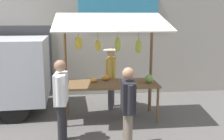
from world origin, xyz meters
The scene contains 6 objects.
ground_plane centered at (0.00, 0.00, 0.00)m, with size 40.00×40.00×0.00m, color #514F4C.
street_backdrop centered at (0.05, -2.20, 1.70)m, with size 9.00×0.30×3.40m.
market_stall centered at (-0.02, -0.03, 1.53)m, with size 2.50×1.46×2.50m.
vendor_with_sunhat centered at (-0.09, -0.75, 0.94)m, with size 0.41×0.67×1.60m.
shopper_with_ponytail centered at (1.06, 1.17, 0.95)m, with size 0.25×0.70×1.64m.
shopper_in_striped_shirt centered at (-0.14, 1.64, 0.89)m, with size 0.24×0.68×1.56m.
Camera 1 is at (0.64, 6.13, 2.43)m, focal length 43.35 mm.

